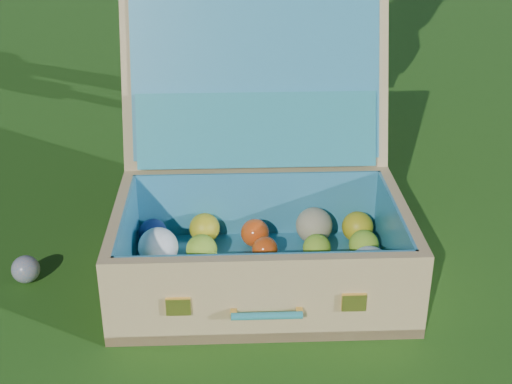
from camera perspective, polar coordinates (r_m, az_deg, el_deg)
name	(u,v)px	position (r m, az deg, el deg)	size (l,w,h in m)	color
ground	(230,267)	(1.62, -2.12, -6.05)	(60.00, 60.00, 0.00)	#215114
stray_ball	(26,269)	(1.63, -17.95, -5.90)	(0.06, 0.06, 0.06)	teal
suitcase	(260,198)	(1.56, 0.36, -0.50)	(0.66, 0.64, 0.57)	tan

